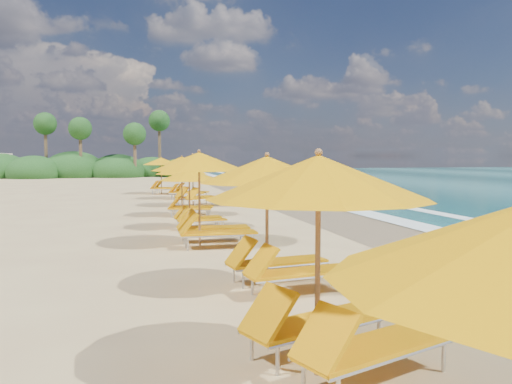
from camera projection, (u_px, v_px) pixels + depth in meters
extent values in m
plane|color=tan|center=(256.00, 225.00, 18.51)|extent=(160.00, 160.00, 0.00)
cube|color=#80694C|center=(359.00, 222.00, 19.43)|extent=(4.00, 160.00, 0.01)
cube|color=white|center=(396.00, 220.00, 19.78)|extent=(1.20, 160.00, 0.01)
cube|color=white|center=(464.00, 218.00, 20.47)|extent=(0.80, 160.00, 0.01)
cylinder|color=olive|center=(318.00, 268.00, 5.79)|extent=(0.06, 0.06, 2.46)
cone|color=orange|center=(318.00, 177.00, 5.72)|extent=(3.26, 3.26, 0.49)
sphere|color=olive|center=(319.00, 152.00, 5.70)|extent=(0.09, 0.09, 0.09)
cylinder|color=olive|center=(267.00, 225.00, 9.52)|extent=(0.06, 0.06, 2.45)
cone|color=orange|center=(267.00, 169.00, 9.45)|extent=(2.87, 2.87, 0.49)
sphere|color=olive|center=(267.00, 155.00, 9.43)|extent=(0.09, 0.09, 0.09)
cylinder|color=olive|center=(199.00, 200.00, 14.26)|extent=(0.06, 0.06, 2.55)
cone|color=orange|center=(199.00, 161.00, 14.18)|extent=(2.66, 2.66, 0.51)
sphere|color=olive|center=(199.00, 151.00, 14.16)|extent=(0.09, 0.09, 0.09)
cylinder|color=olive|center=(189.00, 199.00, 17.64)|extent=(0.05, 0.05, 2.02)
cone|color=orange|center=(189.00, 175.00, 17.58)|extent=(2.19, 2.19, 0.41)
sphere|color=olive|center=(189.00, 168.00, 17.56)|extent=(0.07, 0.07, 0.07)
cylinder|color=olive|center=(182.00, 190.00, 21.38)|extent=(0.05, 0.05, 2.13)
cone|color=orange|center=(182.00, 169.00, 21.32)|extent=(2.66, 2.66, 0.43)
sphere|color=olive|center=(182.00, 163.00, 21.30)|extent=(0.08, 0.08, 0.08)
cylinder|color=olive|center=(193.00, 181.00, 25.53)|extent=(0.06, 0.06, 2.51)
cone|color=orange|center=(193.00, 160.00, 25.45)|extent=(3.44, 3.44, 0.51)
sphere|color=olive|center=(193.00, 154.00, 25.43)|extent=(0.09, 0.09, 0.09)
cylinder|color=olive|center=(182.00, 178.00, 29.83)|extent=(0.06, 0.06, 2.41)
cone|color=orange|center=(182.00, 161.00, 29.76)|extent=(3.28, 3.28, 0.48)
sphere|color=olive|center=(182.00, 156.00, 29.75)|extent=(0.09, 0.09, 0.09)
cylinder|color=olive|center=(161.00, 176.00, 33.80)|extent=(0.06, 0.06, 2.34)
cone|color=orange|center=(161.00, 161.00, 33.73)|extent=(3.09, 3.09, 0.47)
sphere|color=olive|center=(161.00, 157.00, 33.71)|extent=(0.08, 0.08, 0.08)
ellipsoid|color=#163D14|center=(118.00, 172.00, 60.74)|extent=(6.40, 6.40, 4.16)
ellipsoid|color=#163D14|center=(74.00, 171.00, 60.55)|extent=(7.20, 7.20, 4.68)
ellipsoid|color=#163D14|center=(34.00, 173.00, 57.69)|extent=(6.00, 6.00, 3.90)
ellipsoid|color=#163D14|center=(152.00, 172.00, 63.61)|extent=(5.60, 5.60, 3.64)
ellipsoid|color=#163D14|center=(0.00, 172.00, 58.70)|extent=(6.60, 6.60, 4.29)
ellipsoid|color=#163D14|center=(178.00, 172.00, 62.37)|extent=(5.00, 5.00, 3.25)
cylinder|color=brown|center=(135.00, 156.00, 59.13)|extent=(0.36, 0.36, 5.00)
sphere|color=#163D14|center=(135.00, 134.00, 58.96)|extent=(2.60, 2.60, 2.60)
cylinder|color=brown|center=(81.00, 153.00, 58.69)|extent=(0.36, 0.36, 5.60)
sphere|color=#163D14|center=(80.00, 128.00, 58.50)|extent=(2.60, 2.60, 2.60)
cylinder|color=brown|center=(46.00, 151.00, 59.68)|extent=(0.36, 0.36, 6.20)
sphere|color=#163D14|center=(45.00, 124.00, 59.47)|extent=(2.60, 2.60, 2.60)
cylinder|color=brown|center=(160.00, 148.00, 63.64)|extent=(0.36, 0.36, 6.80)
sphere|color=#163D14|center=(159.00, 121.00, 63.41)|extent=(2.60, 2.60, 2.60)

